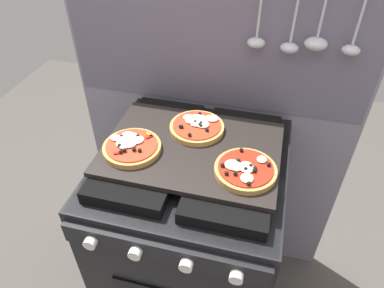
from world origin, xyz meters
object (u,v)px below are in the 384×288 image
(stove, at_px, (192,237))
(pizza_right, at_px, (245,170))
(pizza_left, at_px, (131,146))
(baking_tray, at_px, (192,148))
(pizza_center, at_px, (197,126))

(stove, relative_size, pizza_right, 5.07)
(pizza_left, bearing_deg, baking_tray, 19.00)
(pizza_right, relative_size, pizza_center, 1.00)
(baking_tray, bearing_deg, stove, -90.00)
(baking_tray, xyz_separation_m, pizza_right, (0.17, -0.08, 0.02))
(pizza_right, distance_m, pizza_center, 0.24)
(pizza_right, bearing_deg, pizza_left, 177.58)
(stove, xyz_separation_m, pizza_left, (-0.18, -0.06, 0.48))
(baking_tray, height_order, pizza_center, pizza_center)
(stove, bearing_deg, baking_tray, 90.00)
(baking_tray, bearing_deg, pizza_left, -161.00)
(stove, height_order, baking_tray, baking_tray)
(stove, xyz_separation_m, pizza_center, (-0.01, 0.09, 0.48))
(pizza_left, height_order, pizza_right, same)
(pizza_center, bearing_deg, pizza_right, -42.22)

